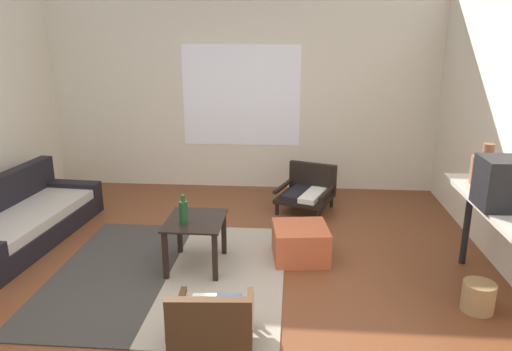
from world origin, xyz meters
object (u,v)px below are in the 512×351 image
(coffee_table, at_px, (196,229))
(glass_bottle, at_px, (183,212))
(ottoman_orange, at_px, (300,243))
(wicker_basket, at_px, (478,297))
(console_shelf, at_px, (502,212))
(couch, at_px, (21,221))
(armchair_striped_foreground, at_px, (213,324))
(armchair_by_window, at_px, (307,190))
(clay_vase, at_px, (486,169))

(coffee_table, height_order, glass_bottle, glass_bottle)
(glass_bottle, bearing_deg, coffee_table, 54.08)
(ottoman_orange, xyz_separation_m, wicker_basket, (1.37, -0.80, -0.05))
(wicker_basket, bearing_deg, console_shelf, 47.05)
(console_shelf, relative_size, wicker_basket, 5.83)
(couch, bearing_deg, glass_bottle, -16.32)
(wicker_basket, bearing_deg, ottoman_orange, 149.74)
(armchair_striped_foreground, bearing_deg, couch, 143.33)
(couch, height_order, wicker_basket, couch)
(armchair_by_window, bearing_deg, console_shelf, -54.50)
(wicker_basket, bearing_deg, couch, 166.87)
(armchair_by_window, xyz_separation_m, clay_vase, (1.43, -1.59, 0.74))
(couch, bearing_deg, console_shelf, -10.67)
(armchair_striped_foreground, height_order, ottoman_orange, armchair_striped_foreground)
(couch, distance_m, coffee_table, 1.99)
(coffee_table, xyz_separation_m, armchair_striped_foreground, (0.37, -1.28, -0.11))
(wicker_basket, bearing_deg, glass_bottle, 169.38)
(armchair_striped_foreground, distance_m, ottoman_orange, 1.63)
(console_shelf, distance_m, clay_vase, 0.47)
(coffee_table, distance_m, armchair_striped_foreground, 1.34)
(armchair_by_window, bearing_deg, couch, -158.57)
(armchair_by_window, distance_m, wicker_basket, 2.51)
(armchair_striped_foreground, distance_m, console_shelf, 2.34)
(couch, relative_size, clay_vase, 5.77)
(wicker_basket, bearing_deg, armchair_by_window, 120.52)
(glass_bottle, bearing_deg, armchair_by_window, 56.64)
(glass_bottle, xyz_separation_m, wicker_basket, (2.40, -0.45, -0.46))
(armchair_by_window, distance_m, armchair_striped_foreground, 2.96)
(coffee_table, distance_m, wicker_basket, 2.40)
(glass_bottle, bearing_deg, console_shelf, -6.43)
(couch, xyz_separation_m, wicker_basket, (4.26, -0.99, -0.09))
(ottoman_orange, bearing_deg, clay_vase, -8.36)
(armchair_striped_foreground, bearing_deg, glass_bottle, 110.90)
(armchair_by_window, height_order, wicker_basket, armchair_by_window)
(armchair_striped_foreground, xyz_separation_m, wicker_basket, (1.96, 0.72, -0.14))
(coffee_table, bearing_deg, armchair_by_window, 56.82)
(glass_bottle, height_order, wicker_basket, glass_bottle)
(coffee_table, bearing_deg, console_shelf, -9.09)
(couch, bearing_deg, armchair_by_window, 21.43)
(coffee_table, bearing_deg, wicker_basket, -13.52)
(armchair_by_window, xyz_separation_m, ottoman_orange, (-0.09, -1.36, -0.08))
(armchair_striped_foreground, height_order, console_shelf, console_shelf)
(couch, distance_m, ottoman_orange, 2.89)
(couch, relative_size, console_shelf, 1.39)
(armchair_striped_foreground, height_order, clay_vase, clay_vase)
(ottoman_orange, relative_size, wicker_basket, 2.07)
(coffee_table, height_order, armchair_striped_foreground, armchair_striped_foreground)
(coffee_table, relative_size, armchair_striped_foreground, 0.93)
(ottoman_orange, height_order, console_shelf, console_shelf)
(couch, height_order, console_shelf, console_shelf)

